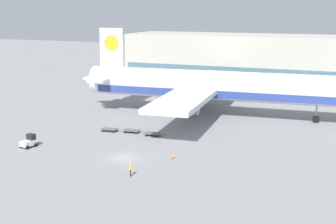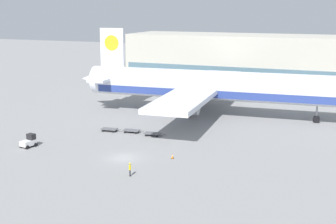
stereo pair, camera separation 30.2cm
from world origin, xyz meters
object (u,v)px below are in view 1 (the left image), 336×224
Objects in this scene: baggage_dolly_lead at (109,129)px; baggage_dolly_third at (153,134)px; baggage_tug_mid at (29,142)px; traffic_cone_near at (173,156)px; ground_crew_far at (131,168)px; baggage_dolly_second at (132,130)px; airplane_main at (210,86)px.

baggage_dolly_third is (8.24, 0.16, 0.00)m from baggage_dolly_lead.
baggage_tug_mid reaches higher than traffic_cone_near.
baggage_tug_mid reaches higher than ground_crew_far.
ground_crew_far is (9.34, -19.27, 0.70)m from baggage_dolly_second.
baggage_dolly_second is at bearing 167.00° from baggage_dolly_third.
baggage_dolly_third is at bearing -5.14° from baggage_dolly_lead.
ground_crew_far is at bearing -81.05° from baggage_dolly_third.
baggage_dolly_second is 1.00× the size of baggage_dolly_third.
baggage_dolly_second is 2.06× the size of ground_crew_far.
baggage_dolly_second is at bearing -119.24° from airplane_main.
baggage_dolly_second is (-8.49, -18.06, -5.45)m from airplane_main.
baggage_tug_mid reaches higher than baggage_dolly_third.
baggage_dolly_lead is 1.00× the size of baggage_dolly_second.
ground_crew_far reaches higher than traffic_cone_near.
traffic_cone_near is (2.43, 8.68, -0.73)m from ground_crew_far.
ground_crew_far is at bearing -60.62° from baggage_dolly_lead.
baggage_tug_mid is 0.71× the size of baggage_dolly_third.
baggage_dolly_lead is at bearing 147.77° from traffic_cone_near.
baggage_dolly_second is (3.99, 0.66, 0.00)m from baggage_dolly_lead.
baggage_tug_mid is 20.07m from baggage_dolly_third.
baggage_tug_mid is at bearing -135.13° from baggage_dolly_second.
baggage_dolly_third is 19.46m from ground_crew_far.
baggage_dolly_third is 2.06× the size of ground_crew_far.
traffic_cone_near reaches higher than baggage_dolly_third.
airplane_main is 79.97× the size of traffic_cone_near.
baggage_tug_mid is at bearing 53.75° from ground_crew_far.
ground_crew_far reaches higher than baggage_dolly_third.
baggage_dolly_second is at bearing -27.95° from baggage_tug_mid.
ground_crew_far is (13.33, -18.61, 0.70)m from baggage_dolly_lead.
airplane_main is 31.79× the size of ground_crew_far.
baggage_dolly_lead and baggage_dolly_second have the same top height.
airplane_main is 15.43× the size of baggage_dolly_lead.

